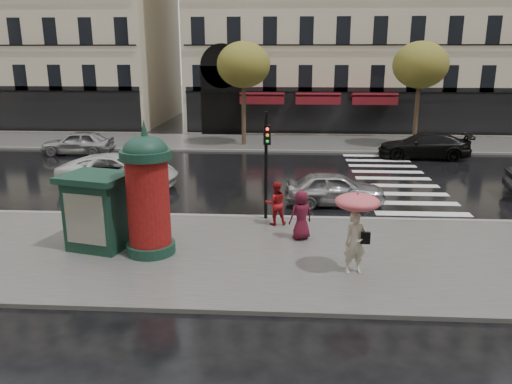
# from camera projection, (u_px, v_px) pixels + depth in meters

# --- Properties ---
(ground) EXTENTS (160.00, 160.00, 0.00)m
(ground) POSITION_uv_depth(u_px,v_px,m) (260.00, 250.00, 15.44)
(ground) COLOR black
(ground) RESTS_ON ground
(near_sidewalk) EXTENTS (90.00, 7.00, 0.12)m
(near_sidewalk) POSITION_uv_depth(u_px,v_px,m) (259.00, 255.00, 14.94)
(near_sidewalk) COLOR #474744
(near_sidewalk) RESTS_ON ground
(far_sidewalk) EXTENTS (90.00, 6.00, 0.12)m
(far_sidewalk) POSITION_uv_depth(u_px,v_px,m) (275.00, 143.00, 33.69)
(far_sidewalk) COLOR #474744
(far_sidewalk) RESTS_ON ground
(near_kerb) EXTENTS (90.00, 0.25, 0.14)m
(near_kerb) POSITION_uv_depth(u_px,v_px,m) (264.00, 218.00, 18.30)
(near_kerb) COLOR slate
(near_kerb) RESTS_ON ground
(far_kerb) EXTENTS (90.00, 0.25, 0.14)m
(far_kerb) POSITION_uv_depth(u_px,v_px,m) (273.00, 151.00, 30.80)
(far_kerb) COLOR slate
(far_kerb) RESTS_ON ground
(zebra_crossing) EXTENTS (3.60, 11.75, 0.01)m
(zebra_crossing) POSITION_uv_depth(u_px,v_px,m) (393.00, 178.00, 24.32)
(zebra_crossing) COLOR silver
(zebra_crossing) RESTS_ON ground
(tree_far_left) EXTENTS (3.40, 3.40, 6.64)m
(tree_far_left) POSITION_uv_depth(u_px,v_px,m) (243.00, 65.00, 31.47)
(tree_far_left) COLOR #38281C
(tree_far_left) RESTS_ON ground
(tree_far_right) EXTENTS (3.40, 3.40, 6.64)m
(tree_far_right) POSITION_uv_depth(u_px,v_px,m) (420.00, 65.00, 30.84)
(tree_far_right) COLOR #38281C
(tree_far_right) RESTS_ON ground
(woman_umbrella) EXTENTS (1.19, 1.19, 2.29)m
(woman_umbrella) POSITION_uv_depth(u_px,v_px,m) (356.00, 220.00, 13.21)
(woman_umbrella) COLOR #BBAF9A
(woman_umbrella) RESTS_ON near_sidewalk
(woman_red) EXTENTS (0.85, 0.73, 1.53)m
(woman_red) POSITION_uv_depth(u_px,v_px,m) (276.00, 203.00, 17.23)
(woman_red) COLOR maroon
(woman_red) RESTS_ON near_sidewalk
(man_burgundy) EXTENTS (0.93, 0.80, 1.60)m
(man_burgundy) POSITION_uv_depth(u_px,v_px,m) (301.00, 215.00, 15.87)
(man_burgundy) COLOR #4D0F1F
(man_burgundy) RESTS_ON near_sidewalk
(morris_column) EXTENTS (1.48, 1.48, 3.99)m
(morris_column) POSITION_uv_depth(u_px,v_px,m) (148.00, 191.00, 14.46)
(morris_column) COLOR #143327
(morris_column) RESTS_ON near_sidewalk
(traffic_light) EXTENTS (0.27, 0.37, 3.84)m
(traffic_light) POSITION_uv_depth(u_px,v_px,m) (266.00, 155.00, 17.40)
(traffic_light) COLOR black
(traffic_light) RESTS_ON near_sidewalk
(newsstand) EXTENTS (2.25, 2.03, 2.30)m
(newsstand) POSITION_uv_depth(u_px,v_px,m) (98.00, 210.00, 15.07)
(newsstand) COLOR #143327
(newsstand) RESTS_ON near_sidewalk
(car_silver) EXTENTS (4.05, 1.81, 1.35)m
(car_silver) POSITION_uv_depth(u_px,v_px,m) (335.00, 189.00, 19.91)
(car_silver) COLOR #9E9EA2
(car_silver) RESTS_ON ground
(car_white) EXTENTS (5.50, 2.79, 1.49)m
(car_white) POSITION_uv_depth(u_px,v_px,m) (119.00, 171.00, 22.62)
(car_white) COLOR silver
(car_white) RESTS_ON ground
(car_black) EXTENTS (5.27, 2.45, 1.49)m
(car_black) POSITION_uv_depth(u_px,v_px,m) (424.00, 146.00, 28.84)
(car_black) COLOR black
(car_black) RESTS_ON ground
(car_far_silver) EXTENTS (4.27, 1.84, 1.43)m
(car_far_silver) POSITION_uv_depth(u_px,v_px,m) (78.00, 143.00, 29.91)
(car_far_silver) COLOR #9A9B9F
(car_far_silver) RESTS_ON ground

